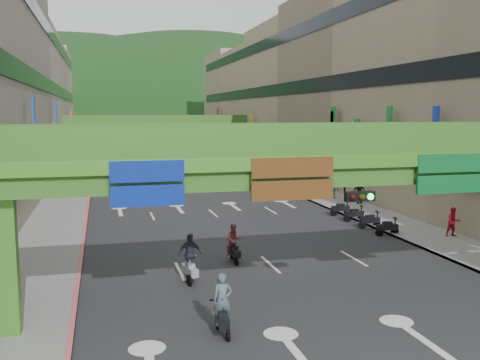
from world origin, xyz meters
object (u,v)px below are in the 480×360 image
scooter_rider_mid (234,243)px  car_silver (133,174)px  overpass_near (351,175)px  pedestrian_red (453,224)px  scooter_rider_near (223,306)px  car_yellow (167,155)px

scooter_rider_mid → car_silver: bearing=95.2°
overpass_near → scooter_rider_mid: 9.00m
overpass_near → scooter_rider_mid: bearing=108.8°
overpass_near → scooter_rider_mid: size_ratio=14.35×
overpass_near → car_silver: overpass_near is taller
scooter_rider_mid → pedestrian_red: 13.92m
scooter_rider_near → car_silver: (-0.57, 42.21, -0.25)m
pedestrian_red → scooter_rider_mid: bearing=-165.5°
car_silver → pedestrian_red: size_ratio=2.62×
scooter_rider_mid → car_yellow: (3.90, 60.69, -0.29)m
pedestrian_red → car_yellow: bearing=107.5°
scooter_rider_near → car_silver: size_ratio=0.47×
overpass_near → car_silver: bearing=97.8°
scooter_rider_near → pedestrian_red: 19.16m
overpass_near → car_yellow: overpass_near is taller
scooter_rider_near → car_yellow: scooter_rider_near is taller
overpass_near → car_silver: size_ratio=6.10×
overpass_near → car_yellow: 68.38m
car_silver → scooter_rider_near: bearing=-96.9°
scooter_rider_near → car_silver: 42.21m
overpass_near → pedestrian_red: 15.13m
scooter_rider_mid → car_silver: scooter_rider_mid is taller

